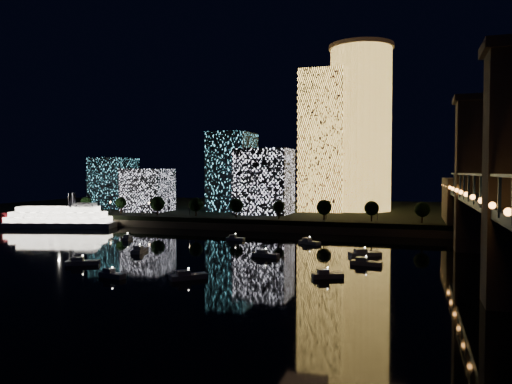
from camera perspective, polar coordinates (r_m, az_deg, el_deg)
ground at (r=134.98m, az=-2.95°, el=-8.62°), size 520.00×520.00×0.00m
far_bank at (r=288.84m, az=8.24°, el=-2.31°), size 420.00×160.00×5.00m
seawall at (r=212.67m, az=4.83°, el=-4.21°), size 420.00×6.00×3.00m
tower_cylindrical at (r=272.73m, az=11.86°, el=7.14°), size 34.00×34.00×87.45m
tower_rectangular at (r=266.25m, az=7.71°, el=5.75°), size 23.09×23.09×73.47m
midrise_blocks at (r=266.61m, az=-6.25°, el=1.44°), size 117.74×42.45×41.67m
truss_bridge at (r=129.54m, az=25.75°, el=-2.05°), size 13.00×266.00×50.00m
riverboat at (r=248.20m, az=-22.14°, el=-2.80°), size 55.95×24.25×16.56m
motorboats at (r=149.38m, az=-2.49°, el=-7.24°), size 96.67×74.78×2.78m
esplanade_trees at (r=225.21m, az=-1.70°, el=-1.55°), size 165.91×6.95×8.98m
street_lamps at (r=233.09m, az=-2.70°, el=-1.78°), size 132.70×0.70×5.65m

